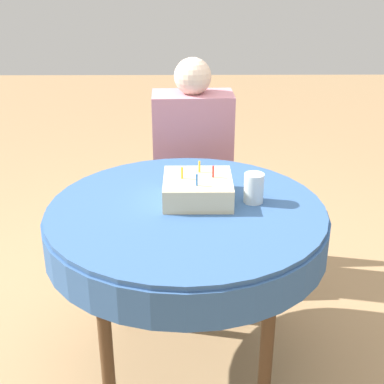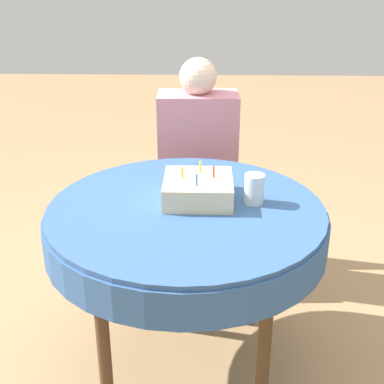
{
  "view_description": "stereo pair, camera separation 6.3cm",
  "coord_description": "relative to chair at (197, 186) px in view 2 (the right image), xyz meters",
  "views": [
    {
      "loc": [
        0.01,
        -1.82,
        1.65
      ],
      "look_at": [
        0.02,
        0.02,
        0.82
      ],
      "focal_mm": 50.0,
      "sensor_mm": 36.0,
      "label": 1
    },
    {
      "loc": [
        0.07,
        -1.82,
        1.65
      ],
      "look_at": [
        0.02,
        0.02,
        0.82
      ],
      "focal_mm": 50.0,
      "sensor_mm": 36.0,
      "label": 2
    }
  ],
  "objects": [
    {
      "name": "drinking_glass",
      "position": [
        0.23,
        -0.82,
        0.35
      ],
      "size": [
        0.08,
        0.08,
        0.12
      ],
      "color": "silver",
      "rests_on": "dining_table"
    },
    {
      "name": "chair",
      "position": [
        0.0,
        0.0,
        0.0
      ],
      "size": [
        0.47,
        0.47,
        0.87
      ],
      "rotation": [
        0.0,
        0.0,
        0.04
      ],
      "color": "brown",
      "rests_on": "ground_plane"
    },
    {
      "name": "dining_table",
      "position": [
        -0.03,
        -0.86,
        0.2
      ],
      "size": [
        1.08,
        1.08,
        0.76
      ],
      "color": "#335689",
      "rests_on": "ground_plane"
    },
    {
      "name": "person",
      "position": [
        0.0,
        -0.09,
        0.23
      ],
      "size": [
        0.41,
        0.33,
        1.18
      ],
      "rotation": [
        0.0,
        0.0,
        0.04
      ],
      "color": "beige",
      "rests_on": "ground_plane"
    },
    {
      "name": "birthday_cake",
      "position": [
        0.02,
        -0.79,
        0.33
      ],
      "size": [
        0.26,
        0.26,
        0.14
      ],
      "color": "beige",
      "rests_on": "dining_table"
    },
    {
      "name": "ground_plane",
      "position": [
        -0.03,
        -0.86,
        -0.48
      ],
      "size": [
        12.0,
        12.0,
        0.0
      ],
      "primitive_type": "plane",
      "color": "#A37F56"
    }
  ]
}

